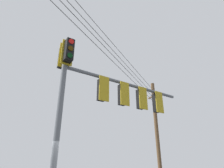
{
  "coord_description": "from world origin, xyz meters",
  "views": [
    {
      "loc": [
        3.31,
        5.98,
        1.71
      ],
      "look_at": [
        -1.34,
        0.13,
        4.98
      ],
      "focal_mm": 31.11,
      "sensor_mm": 36.0,
      "label": 1
    }
  ],
  "objects": [
    {
      "name": "utility_pole_wooden",
      "position": [
        -11.23,
        -5.67,
        4.92
      ],
      "size": [
        0.51,
        1.66,
        9.69
      ],
      "color": "brown",
      "rests_on": "ground"
    },
    {
      "name": "signal_mast_assembly",
      "position": [
        -0.93,
        0.1,
        4.5
      ],
      "size": [
        6.15,
        1.09,
        6.23
      ],
      "color": "slate",
      "rests_on": "ground"
    }
  ]
}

